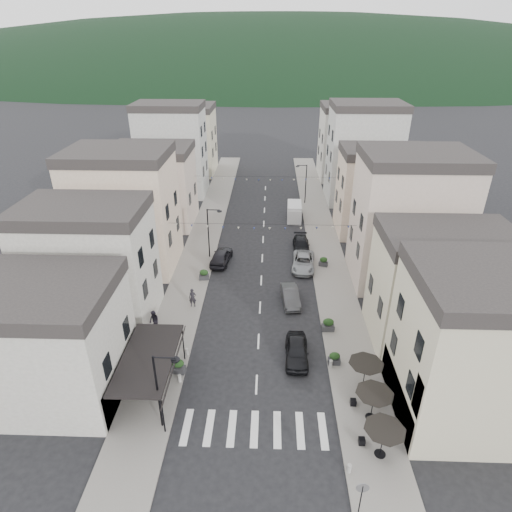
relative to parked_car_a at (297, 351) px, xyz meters
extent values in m
plane|color=black|center=(-3.09, -8.98, -0.76)|extent=(700.00, 700.00, 0.00)
cube|color=slate|center=(-10.59, 23.02, -0.70)|extent=(4.00, 76.00, 0.12)
cube|color=slate|center=(4.41, 23.02, -0.70)|extent=(4.00, 76.00, 0.12)
ellipsoid|color=black|center=(-3.09, 291.02, -0.76)|extent=(640.00, 360.00, 70.00)
cube|color=#A9A59B|center=(-18.59, -3.98, 3.24)|extent=(12.00, 8.00, 8.00)
cube|color=beige|center=(11.41, -4.98, 4.24)|extent=(10.00, 8.00, 10.00)
cube|color=black|center=(-10.59, -3.98, 2.44)|extent=(3.60, 7.50, 0.15)
cube|color=black|center=(-8.79, -3.98, 1.94)|extent=(0.34, 7.50, 0.99)
cylinder|color=black|center=(-8.89, -7.48, 0.84)|extent=(0.10, 0.10, 3.20)
cylinder|color=black|center=(-8.89, -0.48, 0.84)|extent=(0.10, 0.10, 3.20)
cube|color=#A9A59B|center=(-17.59, 5.02, 4.24)|extent=(10.00, 7.00, 10.00)
cube|color=#262323|center=(-17.59, 5.02, 9.74)|extent=(10.20, 7.14, 1.00)
cube|color=#C5AD94|center=(-17.59, 15.02, 5.24)|extent=(10.00, 8.00, 12.00)
cube|color=#262323|center=(-17.59, 15.02, 11.74)|extent=(10.20, 8.16, 1.00)
cube|color=#B7A594|center=(-17.59, 27.02, 3.99)|extent=(10.00, 8.00, 9.50)
cube|color=#262323|center=(-17.59, 27.02, 9.24)|extent=(10.20, 8.16, 1.00)
cube|color=#999994|center=(-17.59, 39.02, 5.74)|extent=(10.00, 7.00, 13.00)
cube|color=#262323|center=(-17.59, 39.02, 12.74)|extent=(10.20, 7.14, 1.00)
cube|color=beige|center=(-17.59, 51.02, 4.74)|extent=(10.00, 9.00, 11.00)
cube|color=#262323|center=(-17.59, 51.02, 10.74)|extent=(10.20, 9.18, 1.00)
cube|color=beige|center=(11.41, 3.02, 3.74)|extent=(10.00, 7.00, 9.00)
cube|color=#262323|center=(11.41, 3.02, 8.74)|extent=(10.20, 7.14, 1.00)
cube|color=#B7A594|center=(11.41, 13.02, 5.49)|extent=(10.00, 8.00, 12.50)
cube|color=#262323|center=(11.41, 13.02, 12.24)|extent=(10.20, 8.16, 1.00)
cube|color=#C5AD94|center=(11.41, 25.02, 4.24)|extent=(10.00, 7.00, 10.00)
cube|color=#262323|center=(11.41, 25.02, 9.74)|extent=(10.20, 7.14, 1.00)
cube|color=#999994|center=(11.41, 37.02, 5.99)|extent=(10.00, 8.00, 13.50)
cube|color=#262323|center=(11.41, 37.02, 13.24)|extent=(10.20, 8.16, 1.00)
cube|color=#A9A59B|center=(11.41, 49.02, 4.99)|extent=(10.00, 9.00, 11.50)
cube|color=#262323|center=(11.41, 49.02, 11.24)|extent=(10.20, 9.18, 1.00)
cylinder|color=black|center=(4.61, -8.98, 0.51)|extent=(0.06, 0.06, 2.30)
cone|color=black|center=(4.61, -8.98, 1.61)|extent=(2.50, 2.50, 0.55)
cylinder|color=black|center=(4.61, -8.98, -0.27)|extent=(0.70, 0.70, 0.04)
cylinder|color=black|center=(4.61, -6.18, 0.51)|extent=(0.06, 0.06, 2.30)
cone|color=black|center=(4.61, -6.18, 1.61)|extent=(2.50, 2.50, 0.55)
cylinder|color=black|center=(4.61, -6.18, -0.27)|extent=(0.70, 0.70, 0.04)
cylinder|color=black|center=(4.61, -3.38, 0.51)|extent=(0.06, 0.06, 2.30)
cone|color=black|center=(4.61, -3.38, 1.61)|extent=(2.50, 2.50, 0.55)
cylinder|color=black|center=(4.61, -3.38, -0.27)|extent=(0.70, 0.70, 0.04)
cylinder|color=black|center=(-9.19, -6.98, 2.24)|extent=(0.14, 0.14, 6.00)
cylinder|color=black|center=(-8.49, -6.98, 5.14)|extent=(1.40, 0.10, 0.10)
cylinder|color=black|center=(-7.84, -6.98, 4.99)|extent=(0.56, 0.56, 0.08)
cylinder|color=black|center=(-9.19, 17.02, 2.24)|extent=(0.14, 0.14, 6.00)
cylinder|color=black|center=(-8.49, 17.02, 5.14)|extent=(1.40, 0.10, 0.10)
cylinder|color=black|center=(-7.84, 17.02, 4.99)|extent=(0.56, 0.56, 0.08)
cylinder|color=black|center=(3.01, 35.02, 2.24)|extent=(0.14, 0.14, 6.00)
cylinder|color=black|center=(2.31, 35.02, 5.14)|extent=(1.40, 0.10, 0.10)
cylinder|color=black|center=(1.66, 35.02, 4.99)|extent=(0.56, 0.56, 0.08)
cylinder|color=black|center=(2.71, -12.48, 0.49)|extent=(0.07, 0.07, 2.50)
cylinder|color=slate|center=(2.71, -12.48, 1.59)|extent=(0.70, 0.04, 0.70)
cylinder|color=gray|center=(-8.79, -2.98, -0.34)|extent=(0.26, 0.26, 0.60)
cylinder|color=gray|center=(-8.79, 0.02, -0.34)|extent=(0.26, 0.26, 0.60)
cylinder|color=gray|center=(2.61, -0.98, -0.34)|extent=(0.26, 0.26, 0.60)
cylinder|color=gray|center=(2.61, -9.98, -0.34)|extent=(0.26, 0.26, 0.60)
cylinder|color=black|center=(-3.09, 13.02, 5.24)|extent=(19.00, 0.02, 0.02)
cone|color=beige|center=(-11.80, 13.02, 5.05)|extent=(0.28, 0.28, 0.24)
cone|color=navy|center=(-10.22, 13.02, 4.96)|extent=(0.28, 0.28, 0.24)
cone|color=beige|center=(-8.64, 13.02, 4.88)|extent=(0.28, 0.28, 0.24)
cone|color=navy|center=(-7.05, 13.02, 4.82)|extent=(0.28, 0.28, 0.24)
cone|color=beige|center=(-5.47, 13.02, 4.77)|extent=(0.28, 0.28, 0.24)
cone|color=navy|center=(-3.89, 13.02, 4.75)|extent=(0.28, 0.28, 0.24)
cone|color=beige|center=(-2.30, 13.02, 4.75)|extent=(0.28, 0.28, 0.24)
cone|color=navy|center=(-0.72, 13.02, 4.77)|extent=(0.28, 0.28, 0.24)
cone|color=beige|center=(0.86, 13.02, 4.82)|extent=(0.28, 0.28, 0.24)
cone|color=navy|center=(2.45, 13.02, 4.88)|extent=(0.28, 0.28, 0.24)
cone|color=beige|center=(4.03, 13.02, 4.96)|extent=(0.28, 0.28, 0.24)
cone|color=navy|center=(5.61, 13.02, 5.05)|extent=(0.28, 0.28, 0.24)
cylinder|color=black|center=(-3.09, 29.02, 5.24)|extent=(19.00, 0.02, 0.02)
cone|color=beige|center=(-11.80, 29.02, 5.05)|extent=(0.28, 0.28, 0.24)
cone|color=navy|center=(-10.22, 29.02, 4.96)|extent=(0.28, 0.28, 0.24)
cone|color=beige|center=(-8.64, 29.02, 4.88)|extent=(0.28, 0.28, 0.24)
cone|color=navy|center=(-7.05, 29.02, 4.82)|extent=(0.28, 0.28, 0.24)
cone|color=beige|center=(-5.47, 29.02, 4.77)|extent=(0.28, 0.28, 0.24)
cone|color=navy|center=(-3.89, 29.02, 4.75)|extent=(0.28, 0.28, 0.24)
cone|color=beige|center=(-2.30, 29.02, 4.75)|extent=(0.28, 0.28, 0.24)
cone|color=navy|center=(-0.72, 29.02, 4.77)|extent=(0.28, 0.28, 0.24)
cone|color=beige|center=(0.86, 29.02, 4.82)|extent=(0.28, 0.28, 0.24)
cone|color=navy|center=(2.45, 29.02, 4.88)|extent=(0.28, 0.28, 0.24)
cone|color=beige|center=(4.03, 29.02, 4.96)|extent=(0.28, 0.28, 0.24)
cone|color=navy|center=(5.61, 29.02, 5.05)|extent=(0.28, 0.28, 0.24)
imported|color=black|center=(0.00, 0.00, 0.00)|extent=(1.90, 4.51, 1.52)
imported|color=#353537|center=(-0.19, 8.00, -0.06)|extent=(1.94, 4.39, 1.40)
imported|color=gray|center=(1.47, 14.88, -0.04)|extent=(2.86, 5.39, 1.44)
imported|color=black|center=(1.51, 19.23, -0.08)|extent=(1.93, 4.72, 1.37)
imported|color=black|center=(-7.69, 15.83, 0.04)|extent=(2.50, 4.92, 1.61)
cube|color=silver|center=(1.11, 29.10, 0.24)|extent=(2.07, 4.86, 2.00)
cube|color=silver|center=(1.08, 28.50, 1.29)|extent=(1.96, 3.26, 0.50)
cylinder|color=black|center=(0.24, 27.33, -0.41)|extent=(0.27, 0.71, 0.70)
cylinder|color=black|center=(1.84, 27.27, -0.41)|extent=(0.27, 0.71, 0.70)
cylinder|color=black|center=(0.37, 30.92, -0.41)|extent=(0.27, 0.71, 0.70)
cylinder|color=black|center=(1.97, 30.87, -0.41)|extent=(0.27, 0.71, 0.70)
imported|color=black|center=(-9.43, 6.86, 0.29)|extent=(0.70, 0.47, 1.87)
imported|color=#221F29|center=(-12.13, 3.09, 0.34)|extent=(1.20, 1.19, 1.96)
cube|color=#2D2D30|center=(-9.09, -2.00, -0.37)|extent=(1.18, 0.78, 0.54)
ellipsoid|color=black|center=(-9.09, -2.00, 0.23)|extent=(0.96, 0.61, 0.69)
cube|color=#2D2D2F|center=(-9.09, 11.87, -0.39)|extent=(1.09, 0.69, 0.51)
ellipsoid|color=black|center=(-9.09, 11.87, 0.18)|extent=(0.90, 0.57, 0.65)
cube|color=#28282A|center=(2.91, -0.64, -0.40)|extent=(0.97, 0.54, 0.48)
ellipsoid|color=black|center=(2.91, -0.64, 0.12)|extent=(0.84, 0.54, 0.61)
cube|color=#323235|center=(2.91, 3.60, -0.37)|extent=(1.11, 0.65, 0.54)
ellipsoid|color=black|center=(2.91, 3.60, 0.22)|extent=(0.95, 0.60, 0.69)
cube|color=#2B2B2D|center=(3.72, 15.23, -0.40)|extent=(1.08, 0.81, 0.48)
ellipsoid|color=black|center=(3.72, 15.23, 0.13)|extent=(0.85, 0.54, 0.62)
camera|label=1|loc=(-2.32, -26.60, 22.42)|focal=30.00mm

